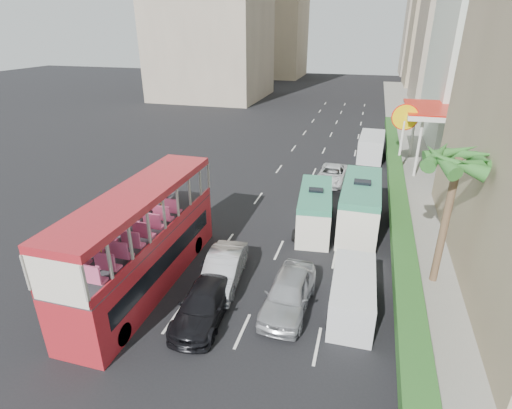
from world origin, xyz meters
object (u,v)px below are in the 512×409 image
(minibus_far, at_px, (360,206))
(palm_tree, at_px, (445,223))
(van_asset, at_px, (331,182))
(minibus_near, at_px, (315,210))
(car_silver_lane_b, at_px, (288,307))
(shell_station, at_px, (440,139))
(panel_van_near, at_px, (352,294))
(car_silver_lane_a, at_px, (224,282))
(panel_van_far, at_px, (371,146))
(car_black, at_px, (204,316))
(double_decker_bus, at_px, (143,240))

(minibus_far, bearing_deg, palm_tree, -52.42)
(van_asset, height_order, minibus_far, minibus_far)
(van_asset, relative_size, minibus_near, 0.83)
(car_silver_lane_b, relative_size, minibus_far, 0.71)
(van_asset, relative_size, shell_station, 0.60)
(panel_van_near, bearing_deg, car_silver_lane_b, -169.79)
(car_silver_lane_a, xyz_separation_m, van_asset, (3.74, 15.82, 0.00))
(car_silver_lane_a, relative_size, van_asset, 0.98)
(minibus_far, distance_m, panel_van_far, 15.71)
(car_silver_lane_a, xyz_separation_m, panel_van_far, (6.67, 23.76, 1.12))
(palm_tree, bearing_deg, car_silver_lane_a, -164.29)
(minibus_far, height_order, palm_tree, palm_tree)
(van_asset, distance_m, shell_station, 10.91)
(van_asset, bearing_deg, palm_tree, -59.65)
(car_silver_lane_b, distance_m, van_asset, 16.89)
(minibus_near, bearing_deg, shell_station, 53.04)
(car_silver_lane_b, relative_size, panel_van_far, 0.86)
(car_silver_lane_b, height_order, minibus_near, minibus_near)
(car_black, bearing_deg, car_silver_lane_a, 88.08)
(double_decker_bus, bearing_deg, palm_tree, 16.16)
(van_asset, relative_size, panel_van_far, 0.86)
(car_black, relative_size, minibus_far, 0.70)
(car_silver_lane_b, relative_size, shell_station, 0.60)
(double_decker_bus, distance_m, panel_van_far, 26.97)
(panel_van_near, xyz_separation_m, palm_tree, (3.85, 3.37, 2.46))
(minibus_far, height_order, shell_station, shell_station)
(minibus_far, bearing_deg, minibus_near, -160.82)
(minibus_near, distance_m, minibus_far, 2.87)
(double_decker_bus, bearing_deg, shell_station, 55.18)
(double_decker_bus, xyz_separation_m, panel_van_near, (9.95, 0.63, -1.61))
(car_silver_lane_a, height_order, shell_station, shell_station)
(car_silver_lane_a, bearing_deg, double_decker_bus, -168.60)
(car_silver_lane_b, bearing_deg, car_silver_lane_a, 165.55)
(palm_tree, xyz_separation_m, shell_station, (2.20, 19.00, -0.63))
(panel_van_far, bearing_deg, minibus_far, -89.60)
(double_decker_bus, distance_m, car_silver_lane_b, 7.60)
(double_decker_bus, bearing_deg, minibus_near, 49.22)
(van_asset, bearing_deg, minibus_far, -68.30)
(minibus_far, distance_m, palm_tree, 6.79)
(minibus_near, distance_m, panel_van_near, 8.16)
(shell_station, bearing_deg, car_black, -116.62)
(car_silver_lane_a, bearing_deg, shell_station, 54.43)
(car_silver_lane_a, xyz_separation_m, shell_station, (12.39, 21.87, 2.75))
(van_asset, xyz_separation_m, panel_van_far, (2.94, 7.94, 1.12))
(shell_station, bearing_deg, car_silver_lane_b, -111.07)
(double_decker_bus, distance_m, van_asset, 18.65)
(car_silver_lane_a, distance_m, panel_van_near, 6.43)
(car_silver_lane_a, height_order, panel_van_far, panel_van_far)
(minibus_near, distance_m, panel_van_far, 16.92)
(palm_tree, height_order, shell_station, palm_tree)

